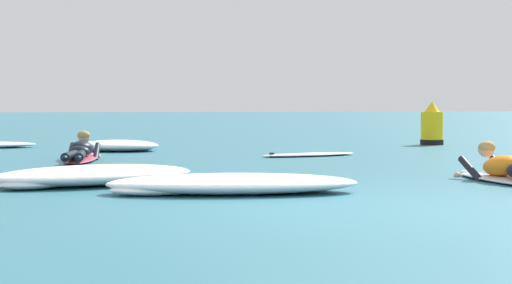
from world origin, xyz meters
TOP-DOWN VIEW (x-y plane):
  - ground_plane at (0.00, 10.00)m, footprint 120.00×120.00m
  - surfer_near at (2.60, 2.05)m, footprint 0.71×2.59m
  - surfer_far at (-2.83, 6.71)m, footprint 0.63×2.69m
  - drifting_surfboard at (1.20, 7.40)m, footprint 1.97×1.10m
  - whitewater_front at (-2.25, 9.47)m, footprint 1.89×1.55m
  - whitewater_mid_right at (-0.89, 1.37)m, footprint 2.80×1.16m
  - whitewater_back at (-2.43, 2.60)m, footprint 2.76×2.03m
  - channel_marker_buoy at (4.84, 10.98)m, footprint 0.53×0.53m

SIDE VIEW (x-z plane):
  - ground_plane at x=0.00m, z-range 0.00..0.00m
  - drifting_surfboard at x=1.20m, z-range -0.05..0.11m
  - whitewater_mid_right at x=-0.89m, z-range -0.01..0.21m
  - whitewater_front at x=-2.25m, z-range -0.01..0.22m
  - whitewater_back at x=-2.43m, z-range -0.01..0.23m
  - surfer_far at x=-2.83m, z-range -0.13..0.40m
  - surfer_near at x=2.60m, z-range -0.13..0.41m
  - channel_marker_buoy at x=4.84m, z-range -0.10..0.89m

